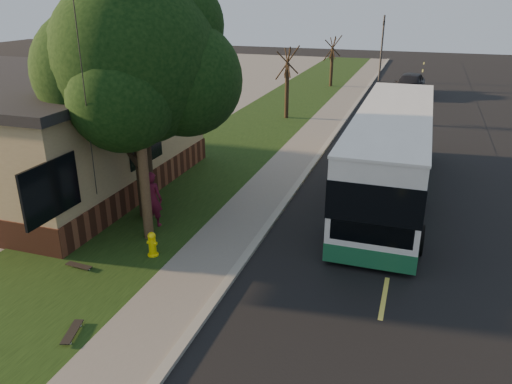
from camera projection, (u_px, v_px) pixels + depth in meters
ground at (236, 272)px, 13.82m from camera, size 120.00×120.00×0.00m
road at (405, 173)px, 21.44m from camera, size 8.00×80.00×0.01m
curb at (314, 162)px, 22.60m from camera, size 0.25×80.00×0.12m
sidewalk at (293, 160)px, 22.91m from camera, size 2.00×80.00×0.08m
grass_verge at (222, 153)px, 23.94m from camera, size 5.00×80.00×0.07m
building_lot at (50, 136)px, 26.90m from camera, size 15.00×80.00×0.04m
fire_hydrant at (152, 244)px, 14.43m from camera, size 0.32×0.32×0.74m
utility_pole at (136, 91)px, 13.95m from camera, size 2.86×3.21×9.07m
leafy_tree at (138, 63)px, 15.47m from camera, size 6.30×6.00×7.80m
bare_tree_near at (287, 83)px, 29.90m from camera, size 1.38×1.21×4.31m
bare_tree_far at (332, 62)px, 40.38m from camera, size 1.38×1.21×4.03m
traffic_signal at (382, 44)px, 42.43m from camera, size 0.18×0.22×5.50m
transit_bus at (391, 152)px, 18.38m from camera, size 2.79×12.09×3.27m
skateboarder at (152, 199)px, 16.11m from camera, size 0.69×0.46×1.86m
skateboard_main at (72, 332)px, 11.16m from camera, size 0.46×0.90×0.08m
skateboard_spare at (79, 266)px, 13.88m from camera, size 0.81×0.26×0.08m
dumpster at (108, 155)px, 21.58m from camera, size 1.66×1.43×1.27m
distant_car at (410, 84)px, 37.48m from camera, size 2.42×5.06×1.67m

